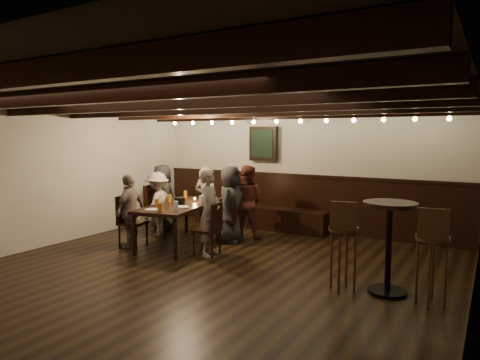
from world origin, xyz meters
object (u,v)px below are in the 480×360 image
Objects in this scene: chair_left_far at (132,231)px; person_bench_left at (163,197)px; chair_right_far at (208,239)px; person_bench_centre at (206,199)px; high_top_table at (389,234)px; bar_stool_left at (343,257)px; dining_table at (181,207)px; chair_right_near at (229,228)px; person_right_far at (210,212)px; chair_left_near at (159,220)px; person_left_near at (158,204)px; person_left_far at (130,211)px; bar_stool_right at (431,269)px; person_right_near at (230,204)px; person_bench_right at (246,201)px.

chair_left_far is 0.67× the size of person_bench_left.
person_bench_centre reaches higher than chair_right_far.
person_bench_left is 1.19× the size of high_top_table.
dining_table is at bearing 151.40° from bar_stool_left.
chair_left_far reaches higher than chair_right_near.
high_top_table is at bearing -105.94° from person_right_far.
dining_table is 2.40× the size of chair_right_near.
chair_left_far is 1.04× the size of chair_right_near.
person_left_near is at bearing -90.00° from chair_left_near.
person_left_far reaches higher than bar_stool_right.
person_right_near is at bearing -90.00° from chair_right_near.
person_bench_left is (-0.43, 1.29, 0.40)m from chair_left_far.
person_right_near is (0.85, -0.45, 0.03)m from person_bench_centre.
chair_left_near is 1.52m from person_right_near.
person_right_near is 0.90m from person_right_far.
chair_right_far is at bearing 90.00° from person_left_far.
bar_stool_right is (3.50, -1.30, -0.27)m from person_right_near.
bar_stool_left is (-0.50, -0.21, -0.32)m from high_top_table.
chair_right_far is at bearing 174.93° from high_top_table.
person_left_far is at bearing 90.00° from chair_right_far.
dining_table is at bearing 135.00° from person_bench_left.
person_left_far is 1.12× the size of high_top_table.
dining_table is 2.30× the size of chair_left_far.
chair_left_far is 1.44m from chair_right_far.
person_bench_right is 1.11× the size of person_left_near.
dining_table is 3.25m from bar_stool_left.
person_bench_centre is 1.16× the size of bar_stool_left.
person_bench_left is 2.13m from person_right_far.
person_bench_left reaches higher than chair_left_far.
person_bench_centre is at bearing 51.34° from person_right_near.
chair_right_far is (1.58, -0.62, -0.04)m from chair_left_near.
bar_stool_right is (0.50, -0.16, -0.32)m from high_top_table.
person_left_near is 1.75m from person_right_far.
chair_left_far is at bearing 90.00° from person_left_far.
person_left_near is at bearing 149.04° from dining_table.
person_left_far is at bearing -149.04° from dining_table.
person_bench_right reaches higher than person_bench_centre.
person_bench_centre reaches higher than chair_left_far.
person_left_near is (-0.63, -0.73, -0.05)m from person_bench_centre.
chair_right_far is 0.62× the size of person_right_near.
person_bench_centre is 4.16m from high_top_table.
person_left_near is 1.07× the size of bar_stool_left.
person_left_far is 0.91× the size of person_right_near.
chair_left_near is 1.10× the size of chair_left_far.
person_right_far is at bearing 58.54° from chair_left_near.
chair_right_far is (1.41, 0.27, -0.01)m from chair_left_far.
chair_left_near is at bearing 111.72° from person_bench_left.
person_right_near reaches higher than chair_right_far.
chair_right_far is 0.68× the size of person_left_far.
chair_left_far is at bearing 64.39° from person_bench_centre.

